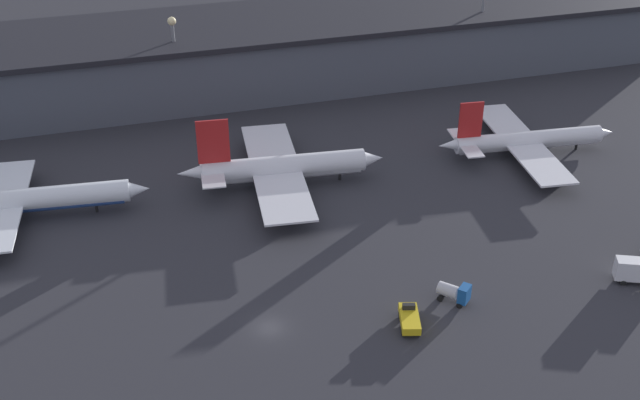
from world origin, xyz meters
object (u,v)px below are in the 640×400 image
airplane_1 (281,168)px  airplane_2 (526,140)px  airplane_0 (7,202)px  service_vehicle_1 (410,319)px  service_vehicle_3 (638,270)px  service_vehicle_2 (454,292)px

airplane_1 → airplane_2: bearing=4.1°
airplane_0 → service_vehicle_1: (53.74, -44.88, -2.13)m
airplane_0 → service_vehicle_1: bearing=-33.9°
airplane_0 → service_vehicle_3: 100.60m
airplane_2 → service_vehicle_2: 50.53m
service_vehicle_2 → airplane_0: bearing=-166.3°
service_vehicle_2 → service_vehicle_1: bearing=-110.9°
airplane_0 → service_vehicle_1: 70.05m
airplane_2 → service_vehicle_2: airplane_2 is taller
airplane_0 → service_vehicle_3: size_ratio=6.11×
airplane_0 → airplane_2: 94.59m
service_vehicle_1 → service_vehicle_3: bearing=-74.7°
airplane_1 → service_vehicle_2: (15.37, -40.09, -1.91)m
service_vehicle_1 → service_vehicle_2: (8.16, 3.20, 0.42)m
service_vehicle_1 → airplane_1: bearing=25.1°
service_vehicle_2 → service_vehicle_3: bearing=40.7°
service_vehicle_2 → airplane_1: bearing=158.6°
service_vehicle_3 → airplane_0: bearing=177.3°
airplane_1 → service_vehicle_2: size_ratio=7.89×
airplane_0 → service_vehicle_2: airplane_0 is taller
airplane_2 → service_vehicle_1: bearing=-128.4°
airplane_1 → airplane_2: 48.05m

